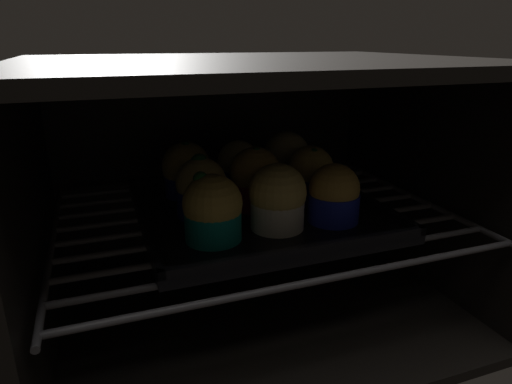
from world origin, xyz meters
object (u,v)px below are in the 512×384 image
Objects in this scene: muffin_row0_col0 at (213,210)px; muffin_row2_col0 at (187,171)px; muffin_row0_col1 at (276,199)px; muffin_row1_col2 at (310,175)px; baking_tray at (256,210)px; muffin_row1_col0 at (201,189)px; muffin_row0_col2 at (334,195)px; muffin_row1_col1 at (255,179)px; muffin_row2_col1 at (239,168)px; muffin_row2_col2 at (286,160)px.

muffin_row2_col0 is at bearing 88.60° from muffin_row0_col0.
muffin_row0_col1 reaches higher than muffin_row1_col2.
muffin_row0_col1 is 0.99× the size of muffin_row2_col0.
baking_tray is 8.94cm from muffin_row0_col1.
muffin_row1_col0 is at bearing 85.84° from muffin_row0_col0.
muffin_row1_col2 is (8.60, 7.86, -0.07)cm from muffin_row0_col1.
muffin_row1_col0 is at bearing -177.82° from baking_tray.
muffin_row1_col2 is (0.64, 8.18, 0.30)cm from muffin_row0_col2.
muffin_row2_col0 is at bearing 134.41° from muffin_row1_col1.
muffin_row1_col2 is at bearing 0.49° from baking_tray.
muffin_row0_col0 and muffin_row0_col1 have the same top height.
muffin_row0_col0 is 16.24cm from muffin_row0_col2.
muffin_row2_col2 reaches higher than muffin_row2_col1.
muffin_row1_col0 is 11.41cm from muffin_row2_col1.
muffin_row1_col1 is (7.83, 0.58, 0.37)cm from muffin_row1_col0.
muffin_row0_col2 is (7.76, -8.11, 4.01)cm from baking_tray.
muffin_row0_col0 is 16.86cm from muffin_row2_col0.
muffin_row1_col1 is (0.14, 8.08, 0.21)cm from muffin_row0_col1.
muffin_row2_col2 is (8.21, 0.35, 0.45)cm from muffin_row2_col1.
muffin_row1_col2 is 1.03× the size of muffin_row2_col1.
muffin_row1_col1 is 1.09× the size of muffin_row2_col1.
muffin_row2_col1 is at bearing 89.18° from muffin_row1_col1.
muffin_row1_col0 is 7.86cm from muffin_row1_col1.
muffin_row1_col1 reaches higher than baking_tray.
muffin_row2_col1 is at bearing 62.38° from muffin_row0_col0.
muffin_row1_col1 reaches higher than muffin_row0_col1.
muffin_row0_col1 is at bearing -44.28° from muffin_row1_col0.
muffin_row2_col1 is at bearing 136.88° from muffin_row1_col2.
muffin_row0_col1 is at bearing 177.75° from muffin_row0_col2.
muffin_row0_col0 is 18.88cm from muffin_row1_col2.
muffin_row1_col0 is at bearing 153.48° from muffin_row0_col2.
muffin_row0_col1 is 18.05cm from muffin_row2_col0.
muffin_row2_col0 is (-15.82, 16.56, 0.28)cm from muffin_row0_col2.
muffin_row2_col1 is 0.91× the size of muffin_row2_col2.
muffin_row1_col0 reaches higher than baking_tray.
baking_tray is 3.95× the size of muffin_row1_col2.
baking_tray is 11.92cm from muffin_row0_col2.
muffin_row1_col0 is at bearing -175.74° from muffin_row1_col1.
muffin_row0_col1 is (8.27, 0.61, 0.17)cm from muffin_row0_col0.
muffin_row0_col0 is 8.30cm from muffin_row0_col1.
muffin_row2_col1 is (0.06, 7.89, 4.20)cm from baking_tray.
muffin_row0_col2 is at bearing -94.50° from muffin_row1_col2.
muffin_row0_col1 is 0.96× the size of muffin_row1_col1.
muffin_row2_col2 reaches higher than muffin_row2_col0.
muffin_row0_col2 is (16.23, 0.29, -0.19)cm from muffin_row0_col0.
muffin_row0_col1 is (-0.20, -7.79, 4.37)cm from baking_tray.
baking_tray is 4.07× the size of muffin_row2_col1.
muffin_row1_col2 is (8.41, 0.07, 4.31)cm from baking_tray.
baking_tray is 4.20× the size of muffin_row0_col2.
baking_tray is 3.82× the size of muffin_row1_col0.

